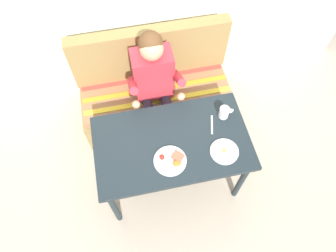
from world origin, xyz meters
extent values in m
plane|color=#AEA18B|center=(0.00, 0.00, 0.00)|extent=(8.00, 8.00, 0.00)
cube|color=#1A2529|center=(0.00, 0.00, 0.71)|extent=(1.20, 0.70, 0.04)
cylinder|color=#1A2529|center=(-0.54, -0.29, 0.34)|extent=(0.05, 0.05, 0.69)
cylinder|color=#1A2529|center=(0.54, -0.29, 0.34)|extent=(0.05, 0.05, 0.69)
cylinder|color=#1A2529|center=(-0.54, 0.29, 0.34)|extent=(0.05, 0.05, 0.69)
cylinder|color=#1A2529|center=(0.54, 0.29, 0.34)|extent=(0.05, 0.05, 0.69)
cube|color=olive|center=(0.00, 0.72, 0.20)|extent=(1.44, 0.56, 0.40)
cube|color=#956846|center=(0.00, 0.72, 0.43)|extent=(1.40, 0.52, 0.06)
cube|color=olive|center=(0.00, 0.94, 0.73)|extent=(1.44, 0.12, 0.54)
cube|color=yellow|center=(0.00, 0.58, 0.46)|extent=(1.38, 0.05, 0.01)
cube|color=orange|center=(0.00, 0.72, 0.46)|extent=(1.38, 0.05, 0.01)
cube|color=#C63D33|center=(0.00, 0.86, 0.46)|extent=(1.38, 0.05, 0.01)
cube|color=#BD2D37|center=(-0.03, 0.66, 0.76)|extent=(0.34, 0.22, 0.48)
sphere|color=tan|center=(-0.03, 0.64, 1.09)|extent=(0.19, 0.19, 0.19)
sphere|color=brown|center=(-0.03, 0.67, 1.12)|extent=(0.19, 0.19, 0.19)
cylinder|color=#BD2D37|center=(-0.22, 0.52, 0.83)|extent=(0.07, 0.29, 0.23)
cylinder|color=#BD2D37|center=(0.16, 0.52, 0.83)|extent=(0.07, 0.29, 0.23)
sphere|color=tan|center=(-0.22, 0.40, 0.73)|extent=(0.07, 0.07, 0.07)
sphere|color=tan|center=(0.16, 0.40, 0.73)|extent=(0.07, 0.07, 0.07)
cylinder|color=#232333|center=(-0.11, 0.49, 0.52)|extent=(0.09, 0.34, 0.09)
cylinder|color=#232333|center=(-0.11, 0.32, 0.26)|extent=(0.08, 0.08, 0.52)
cube|color=black|center=(-0.11, 0.26, 0.03)|extent=(0.09, 0.20, 0.05)
cylinder|color=#232333|center=(0.06, 0.49, 0.52)|extent=(0.09, 0.34, 0.09)
cylinder|color=#232333|center=(0.06, 0.32, 0.26)|extent=(0.08, 0.08, 0.52)
cube|color=black|center=(0.06, 0.26, 0.03)|extent=(0.09, 0.20, 0.05)
cylinder|color=white|center=(-0.05, -0.15, 0.74)|extent=(0.24, 0.24, 0.02)
cube|color=brown|center=(0.01, -0.14, 0.76)|extent=(0.10, 0.10, 0.02)
sphere|color=red|center=(-0.10, -0.12, 0.76)|extent=(0.04, 0.04, 0.04)
ellipsoid|color=#CC6623|center=(-0.01, -0.19, 0.76)|extent=(0.06, 0.05, 0.02)
cylinder|color=white|center=(0.37, -0.16, 0.74)|extent=(0.22, 0.22, 0.01)
ellipsoid|color=white|center=(0.37, -0.16, 0.75)|extent=(0.09, 0.08, 0.01)
sphere|color=yellow|center=(0.36, -0.16, 0.76)|extent=(0.03, 0.03, 0.03)
cylinder|color=white|center=(0.45, 0.15, 0.78)|extent=(0.08, 0.08, 0.10)
cylinder|color=brown|center=(0.45, 0.15, 0.82)|extent=(0.07, 0.07, 0.01)
torus|color=white|center=(0.50, 0.15, 0.78)|extent=(0.05, 0.01, 0.05)
cube|color=silver|center=(0.34, 0.08, 0.73)|extent=(0.06, 0.17, 0.00)
camera|label=1|loc=(-0.26, -1.08, 2.89)|focal=33.89mm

